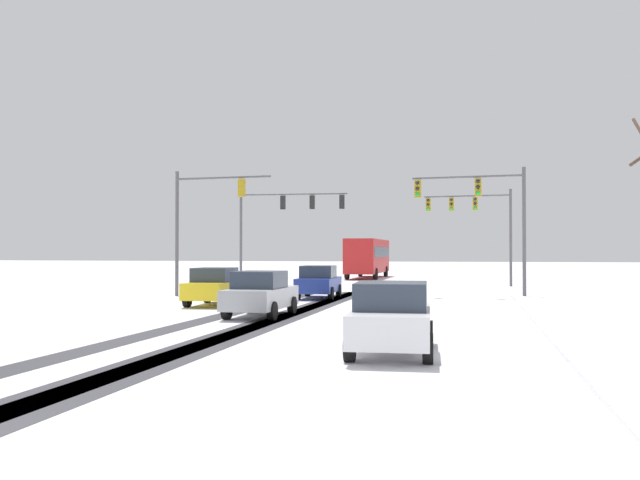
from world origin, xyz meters
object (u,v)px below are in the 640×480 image
Objects in this scene: traffic_signal_far_right at (475,215)px; car_yellow_cab_second at (215,286)px; traffic_signal_near_left at (202,212)px; car_blue_lead at (319,282)px; traffic_signal_far_left at (283,214)px; traffic_signal_near_right at (484,206)px; bus_oncoming at (368,255)px; car_silver_third at (261,294)px; car_white_fourth at (392,318)px.

traffic_signal_far_right is 22.70m from car_yellow_cab_second.
traffic_signal_near_left is 7.16m from car_blue_lead.
car_yellow_cab_second is at bearing -61.67° from traffic_signal_near_left.
traffic_signal_far_left is 1.11× the size of traffic_signal_near_right.
traffic_signal_far_left is at bearing -101.17° from bus_oncoming.
traffic_signal_far_left is 1.76× the size of car_silver_third.
car_silver_third is (6.29, -9.71, -3.56)m from traffic_signal_near_left.
car_silver_third is at bearing -76.45° from traffic_signal_far_left.
car_white_fourth is at bearing -96.88° from traffic_signal_near_right.
traffic_signal_far_left is at bearing 147.58° from traffic_signal_near_right.
traffic_signal_far_right is 31.95m from car_white_fourth.
traffic_signal_near_right is 1.55× the size of car_white_fourth.
traffic_signal_far_right is at bearing 45.74° from traffic_signal_near_left.
traffic_signal_near_right is at bearing -88.13° from traffic_signal_far_right.
traffic_signal_far_left is 1.72× the size of car_white_fourth.
car_yellow_cab_second is 31.69m from bus_oncoming.
car_blue_lead is (4.73, -10.30, -4.01)m from traffic_signal_far_left.
car_blue_lead is (-7.63, -14.22, -3.97)m from traffic_signal_far_right.
car_white_fourth is (-2.37, -19.63, -3.81)m from traffic_signal_near_right.
car_blue_lead is 1.00× the size of car_yellow_cab_second.
car_yellow_cab_second is at bearing -93.29° from bus_oncoming.
car_blue_lead and car_white_fourth have the same top height.
traffic_signal_near_left reaches higher than car_white_fourth.
bus_oncoming is at bearing 127.06° from traffic_signal_far_right.
car_silver_third is 0.37× the size of bus_oncoming.
traffic_signal_near_right is at bearing -32.42° from traffic_signal_far_left.
traffic_signal_far_right reaches higher than bus_oncoming.
traffic_signal_near_right is 26.14m from bus_oncoming.
traffic_signal_near_left is at bearing -98.18° from traffic_signal_far_left.
bus_oncoming is (-1.55, 26.38, 1.18)m from car_blue_lead.
traffic_signal_far_left is 1.73× the size of car_blue_lead.
car_yellow_cab_second is (-3.37, -5.24, 0.00)m from car_blue_lead.
traffic_signal_near_left is 1.56× the size of car_blue_lead.
car_silver_third is at bearing -57.05° from traffic_signal_near_left.
car_yellow_cab_second is 0.38× the size of bus_oncoming.
car_white_fourth is (11.86, -17.44, -3.56)m from traffic_signal_near_left.
traffic_signal_near_left is 26.88m from bus_oncoming.
traffic_signal_near_right is 14.80m from car_silver_third.
traffic_signal_far_left is 16.11m from car_yellow_cab_second.
car_yellow_cab_second and car_silver_third have the same top height.
bus_oncoming is (-7.21, 43.80, 1.18)m from car_white_fourth.
traffic_signal_far_right reaches higher than car_yellow_cab_second.
traffic_signal_far_left is at bearing 114.66° from car_blue_lead.
traffic_signal_near_left reaches higher than car_blue_lead.
traffic_signal_near_right is 1.55× the size of car_yellow_cab_second.
traffic_signal_far_right is (13.84, 14.20, 0.40)m from traffic_signal_near_left.
traffic_signal_near_left is at bearing 122.95° from car_silver_third.
car_silver_third is (3.46, -4.46, 0.00)m from car_yellow_cab_second.
car_yellow_cab_second is at bearing -85.01° from traffic_signal_far_left.
car_silver_third is 0.98× the size of car_white_fourth.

